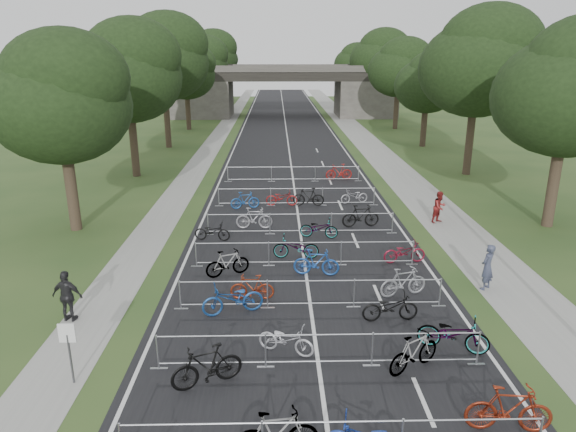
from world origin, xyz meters
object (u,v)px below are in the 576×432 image
pedestrian_b (440,207)px  pedestrian_c (68,296)px  overpass_bridge (284,91)px  park_sign (68,342)px  pedestrian_a (487,267)px

pedestrian_b → pedestrian_c: bearing=-179.0°
overpass_bridge → pedestrian_c: overpass_bridge is taller
overpass_bridge → park_sign: (-6.80, -62.00, -2.27)m
pedestrian_b → pedestrian_c: (-15.66, -10.20, 0.05)m
pedestrian_c → overpass_bridge: bearing=-88.0°
park_sign → pedestrian_c: park_sign is taller
overpass_bridge → park_sign: size_ratio=16.99×
pedestrian_a → pedestrian_c: bearing=-33.2°
pedestrian_a → pedestrian_b: bearing=-135.8°
pedestrian_a → pedestrian_c: 15.15m
pedestrian_b → park_sign: bearing=-168.2°
park_sign → pedestrian_b: size_ratio=1.07×
overpass_bridge → pedestrian_b: overpass_bridge is taller
pedestrian_a → pedestrian_b: (0.66, 8.10, -0.06)m
pedestrian_c → park_sign: bearing=121.9°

